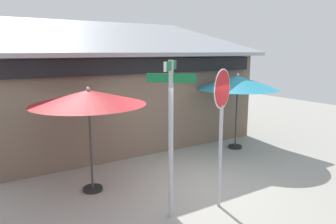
{
  "coord_description": "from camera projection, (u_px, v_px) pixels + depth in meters",
  "views": [
    {
      "loc": [
        -4.21,
        -5.58,
        3.15
      ],
      "look_at": [
        0.06,
        1.2,
        1.6
      ],
      "focal_mm": 33.69,
      "sensor_mm": 36.0,
      "label": 1
    }
  ],
  "objects": [
    {
      "name": "stop_sign",
      "position": [
        222.0,
        112.0,
        6.15
      ],
      "size": [
        0.7,
        0.35,
        2.82
      ],
      "color": "#A8AAB2",
      "rests_on": "ground"
    },
    {
      "name": "ground_plane",
      "position": [
        193.0,
        189.0,
        7.45
      ],
      "size": [
        28.0,
        28.0,
        0.1
      ],
      "primitive_type": "cube",
      "color": "#9E9B93"
    },
    {
      "name": "patio_umbrella_crimson_left",
      "position": [
        88.0,
        98.0,
        6.84
      ],
      "size": [
        2.52,
        2.52,
        2.4
      ],
      "color": "black",
      "rests_on": "ground"
    },
    {
      "name": "street_sign_post",
      "position": [
        171.0,
        124.0,
        5.75
      ],
      "size": [
        0.69,
        0.7,
        3.0
      ],
      "color": "#A8AAB2",
      "rests_on": "ground"
    },
    {
      "name": "patio_umbrella_teal_center",
      "position": [
        238.0,
        83.0,
        10.02
      ],
      "size": [
        2.59,
        2.59,
        2.46
      ],
      "color": "black",
      "rests_on": "ground"
    },
    {
      "name": "cafe_building",
      "position": [
        112.0,
        93.0,
        11.67
      ],
      "size": [
        9.11,
        6.08,
        4.44
      ],
      "color": "#705B4C",
      "rests_on": "ground"
    }
  ]
}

